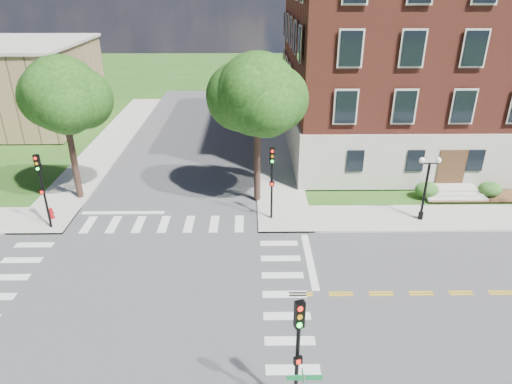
{
  "coord_description": "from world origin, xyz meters",
  "views": [
    {
      "loc": [
        5.55,
        -18.25,
        14.23
      ],
      "look_at": [
        5.84,
        5.18,
        3.2
      ],
      "focal_mm": 32.0,
      "sensor_mm": 36.0,
      "label": 1
    }
  ],
  "objects_px": {
    "fire_hydrant": "(52,213)",
    "traffic_signal_ne": "(272,174)",
    "traffic_signal_se": "(298,344)",
    "traffic_signal_nw": "(41,182)",
    "twin_lamp_west": "(426,185)"
  },
  "relations": [
    {
      "from": "fire_hydrant",
      "to": "traffic_signal_ne",
      "type": "bearing_deg",
      "value": -0.6
    },
    {
      "from": "traffic_signal_se",
      "to": "traffic_signal_nw",
      "type": "xyz_separation_m",
      "value": [
        -14.05,
        13.46,
        0.0
      ]
    },
    {
      "from": "fire_hydrant",
      "to": "twin_lamp_west",
      "type": "bearing_deg",
      "value": -0.95
    },
    {
      "from": "traffic_signal_nw",
      "to": "fire_hydrant",
      "type": "xyz_separation_m",
      "value": [
        -0.37,
        1.16,
        -2.72
      ]
    },
    {
      "from": "twin_lamp_west",
      "to": "fire_hydrant",
      "type": "xyz_separation_m",
      "value": [
        -23.82,
        0.4,
        -2.06
      ]
    },
    {
      "from": "traffic_signal_se",
      "to": "traffic_signal_ne",
      "type": "relative_size",
      "value": 1.0
    },
    {
      "from": "traffic_signal_se",
      "to": "fire_hydrant",
      "type": "xyz_separation_m",
      "value": [
        -14.42,
        14.62,
        -2.72
      ]
    },
    {
      "from": "traffic_signal_ne",
      "to": "traffic_signal_nw",
      "type": "xyz_separation_m",
      "value": [
        -13.82,
        -1.01,
        0.0
      ]
    },
    {
      "from": "fire_hydrant",
      "to": "traffic_signal_se",
      "type": "bearing_deg",
      "value": -45.4
    },
    {
      "from": "traffic_signal_se",
      "to": "fire_hydrant",
      "type": "bearing_deg",
      "value": 134.6
    },
    {
      "from": "traffic_signal_nw",
      "to": "fire_hydrant",
      "type": "bearing_deg",
      "value": 107.84
    },
    {
      "from": "traffic_signal_ne",
      "to": "traffic_signal_nw",
      "type": "height_order",
      "value": "same"
    },
    {
      "from": "traffic_signal_se",
      "to": "traffic_signal_ne",
      "type": "xyz_separation_m",
      "value": [
        -0.22,
        14.47,
        0.0
      ]
    },
    {
      "from": "traffic_signal_se",
      "to": "fire_hydrant",
      "type": "distance_m",
      "value": 20.72
    },
    {
      "from": "traffic_signal_nw",
      "to": "traffic_signal_ne",
      "type": "bearing_deg",
      "value": 4.2
    }
  ]
}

